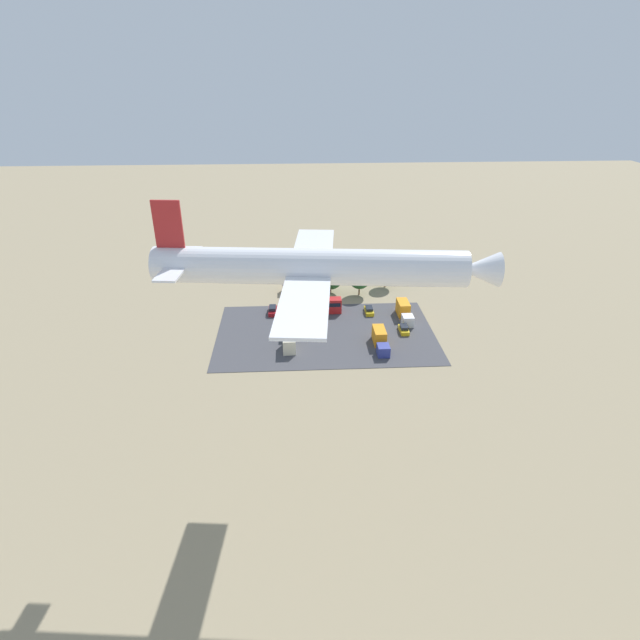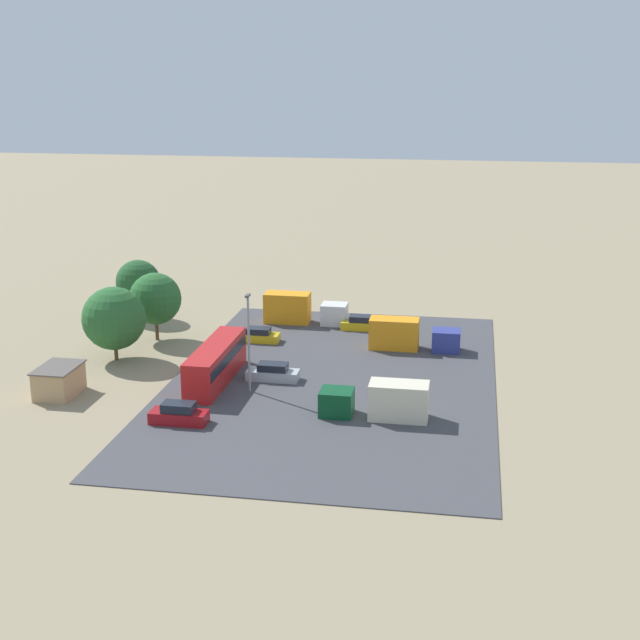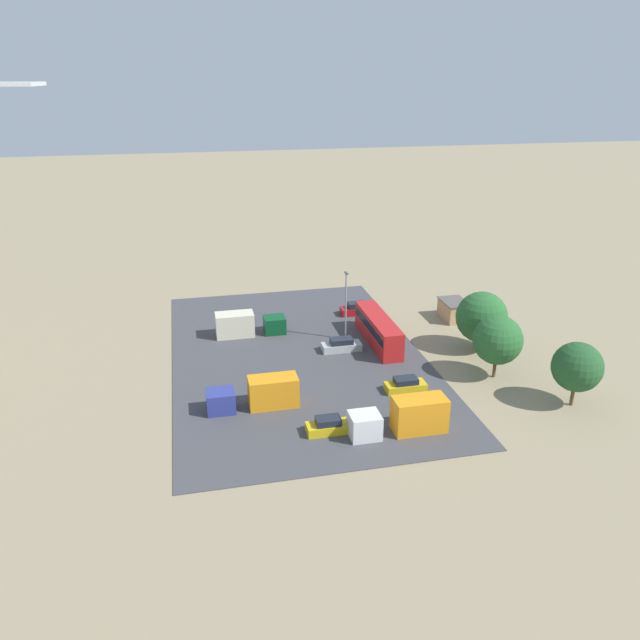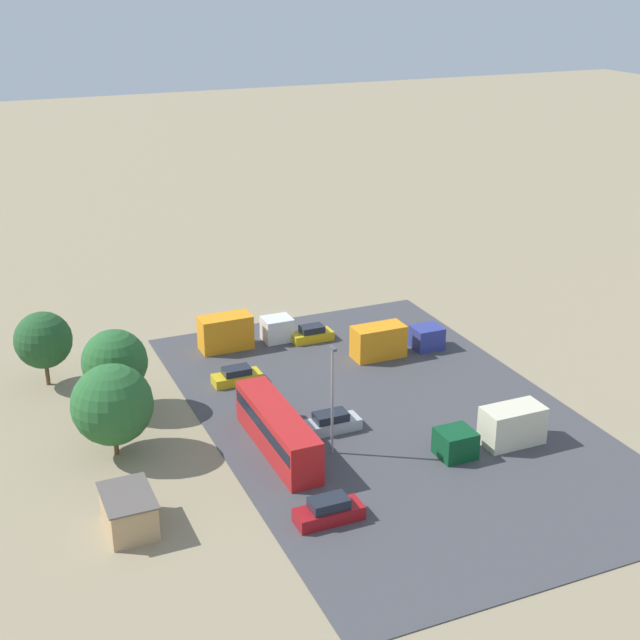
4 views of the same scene
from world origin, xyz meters
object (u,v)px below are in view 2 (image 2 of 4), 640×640
object	(u,v)px
shed_building	(59,381)
parked_car_3	(273,373)
parked_truck_0	(381,401)
parked_truck_1	(409,335)
parked_car_1	(360,324)
parked_car_0	(259,336)
parked_car_2	(179,414)
bus	(216,362)
parked_truck_2	(301,309)

from	to	relation	value
shed_building	parked_car_3	distance (m)	18.37
shed_building	parked_truck_0	xyz separation A→B (m)	(0.54, 27.55, 0.15)
parked_truck_1	parked_car_1	bearing A→B (deg)	-136.93
parked_car_0	parked_car_2	distance (m)	22.09
bus	parked_car_3	bearing A→B (deg)	13.96
parked_car_2	parked_truck_2	distance (m)	29.84
bus	parked_truck_0	distance (m)	16.43
parked_car_1	parked_car_3	bearing A→B (deg)	-18.23
parked_car_2	parked_car_3	size ratio (longest dim) A/B	0.97
shed_building	parked_truck_1	bearing A→B (deg)	122.05
parked_car_0	parked_car_2	size ratio (longest dim) A/B	0.93
parked_car_3	parked_truck_1	xyz separation A→B (m)	(-11.13, 11.23, 0.74)
parked_car_2	parked_truck_2	bearing A→B (deg)	-7.60
parked_truck_0	parked_truck_2	xyz separation A→B (m)	(-25.71, -11.52, 0.14)
bus	parked_car_2	world-z (taller)	bus
parked_car_2	parked_truck_2	world-z (taller)	parked_truck_2
parked_car_1	parked_truck_2	world-z (taller)	parked_truck_2
parked_car_1	parked_car_0	bearing A→B (deg)	-57.82
parked_car_3	parked_truck_1	bearing A→B (deg)	134.75
parked_car_0	parked_car_2	world-z (taller)	parked_car_2
parked_car_2	parked_truck_1	bearing A→B (deg)	-36.30
parked_car_2	parked_truck_1	world-z (taller)	parked_truck_1
bus	parked_truck_1	xyz separation A→B (m)	(-12.34, 16.11, -0.42)
parked_car_0	parked_truck_1	distance (m)	15.24
parked_car_1	parked_truck_2	bearing A→B (deg)	-102.02
parked_truck_1	parked_truck_2	bearing A→B (deg)	-121.03
parked_car_1	parked_car_2	bearing A→B (deg)	-20.80
parked_car_1	parked_truck_0	xyz separation A→B (m)	(24.27, 4.79, 0.72)
bus	parked_truck_1	world-z (taller)	bus
parked_car_2	parked_truck_1	xyz separation A→B (m)	(-22.15, 16.27, 0.69)
bus	shed_building	bearing A→B (deg)	-156.17
shed_building	bus	xyz separation A→B (m)	(-5.41, 12.24, 0.61)
parked_truck_1	parked_car_2	bearing A→B (deg)	-36.30
parked_car_2	parked_truck_0	distance (m)	15.95
bus	parked_car_2	bearing A→B (deg)	-90.94
parked_car_0	parked_truck_1	bearing A→B (deg)	-89.70
bus	parked_truck_1	bearing A→B (deg)	37.46
parked_car_0	parked_car_1	bearing A→B (deg)	-57.82
bus	parked_truck_0	world-z (taller)	bus
parked_car_3	parked_truck_0	distance (m)	12.66
shed_building	parked_car_2	xyz separation A→B (m)	(4.39, 12.08, -0.50)
parked_car_0	parked_truck_2	bearing A→B (deg)	-21.09
parked_car_3	parked_truck_0	size ratio (longest dim) A/B	0.54
parked_car_1	parked_truck_1	size ratio (longest dim) A/B	0.45
parked_truck_1	parked_car_3	bearing A→B (deg)	-45.25
shed_building	parked_truck_1	world-z (taller)	parked_truck_1
bus	parked_truck_2	world-z (taller)	bus
parked_car_2	parked_car_0	bearing A→B (deg)	-2.73
parked_car_3	parked_truck_0	bearing A→B (deg)	55.51
shed_building	parked_car_2	distance (m)	12.87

